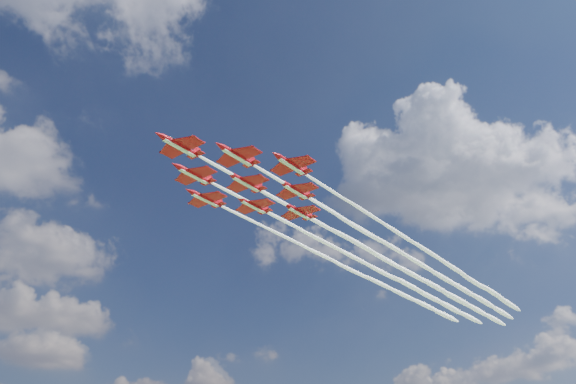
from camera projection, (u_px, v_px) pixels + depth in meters
name	position (u px, v px, depth m)	size (l,w,h in m)	color
jet_lead	(353.00, 241.00, 159.76)	(131.70, 48.29, 2.98)	#AA0912
jet_row2_port	(391.00, 246.00, 163.11)	(131.70, 48.29, 2.98)	#AA0912
jet_row2_starb	(352.00, 256.00, 170.40)	(131.70, 48.29, 2.98)	#AA0912
jet_row3_port	(427.00, 251.00, 166.46)	(131.70, 48.29, 2.98)	#AA0912
jet_row3_centre	(388.00, 261.00, 173.75)	(131.70, 48.29, 2.98)	#AA0912
jet_row3_starb	(352.00, 270.00, 181.03)	(131.70, 48.29, 2.98)	#AA0912
jet_row4_port	(422.00, 265.00, 177.10)	(131.70, 48.29, 2.98)	#AA0912
jet_row4_starb	(385.00, 274.00, 184.39)	(131.70, 48.29, 2.98)	#AA0912
jet_tail	(418.00, 277.00, 187.74)	(131.70, 48.29, 2.98)	#AA0912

